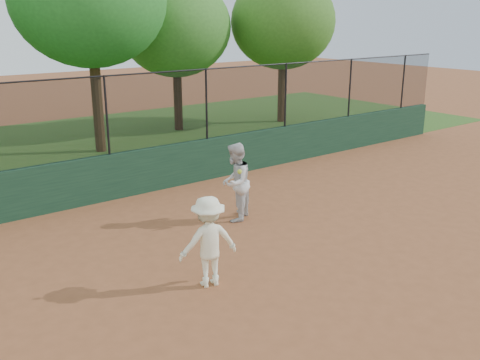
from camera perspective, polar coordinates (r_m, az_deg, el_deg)
ground at (r=9.92m, az=4.09°, el=-10.47°), size 80.00×80.00×0.00m
back_wall at (r=14.42m, az=-11.76°, el=0.67°), size 26.00×0.20×1.20m
grass_strip at (r=19.99m, az=-19.22°, el=2.86°), size 36.00×12.00×0.01m
player_second at (r=12.31m, az=-0.51°, el=-0.24°), size 1.13×1.09×1.83m
player_main at (r=9.38m, az=-3.38°, el=-6.57°), size 1.17×0.84×2.11m
fence_assembly at (r=14.04m, az=-12.27°, el=7.07°), size 26.00×0.06×2.00m
tree_3 at (r=22.37m, az=-6.89°, el=15.87°), size 4.60×4.18×6.17m
tree_4 at (r=24.17m, az=4.64°, el=16.45°), size 4.71×4.28×6.39m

